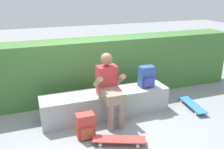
% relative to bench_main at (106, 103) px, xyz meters
% --- Properties ---
extents(ground_plane, '(24.00, 24.00, 0.00)m').
position_rel_bench_main_xyz_m(ground_plane, '(0.00, -0.42, -0.23)').
color(ground_plane, gray).
extents(bench_main, '(2.37, 0.50, 0.46)m').
position_rel_bench_main_xyz_m(bench_main, '(0.00, 0.00, 0.00)').
color(bench_main, '#9AA19C').
rests_on(bench_main, ground).
extents(person_skater, '(0.49, 0.62, 1.21)m').
position_rel_bench_main_xyz_m(person_skater, '(-0.01, -0.22, 0.43)').
color(person_skater, '#B73338').
rests_on(person_skater, ground).
extents(skateboard_near_person, '(0.82, 0.49, 0.09)m').
position_rel_bench_main_xyz_m(skateboard_near_person, '(-0.11, -0.94, -0.16)').
color(skateboard_near_person, '#BC3833').
rests_on(skateboard_near_person, ground).
extents(skateboard_beside_bench, '(0.30, 0.82, 0.09)m').
position_rel_bench_main_xyz_m(skateboard_beside_bench, '(1.69, -0.33, -0.16)').
color(skateboard_beside_bench, teal).
rests_on(skateboard_beside_bench, ground).
extents(backpack_on_bench, '(0.28, 0.23, 0.40)m').
position_rel_bench_main_xyz_m(backpack_on_bench, '(0.81, -0.01, 0.42)').
color(backpack_on_bench, '#2D4C99').
rests_on(backpack_on_bench, bench_main).
extents(backpack_on_ground, '(0.28, 0.23, 0.40)m').
position_rel_bench_main_xyz_m(backpack_on_ground, '(-0.54, -0.58, -0.04)').
color(backpack_on_ground, '#B23833').
rests_on(backpack_on_ground, ground).
extents(hedge_row, '(6.32, 0.63, 1.25)m').
position_rel_bench_main_xyz_m(hedge_row, '(0.15, 0.95, 0.40)').
color(hedge_row, '#406F34').
rests_on(hedge_row, ground).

